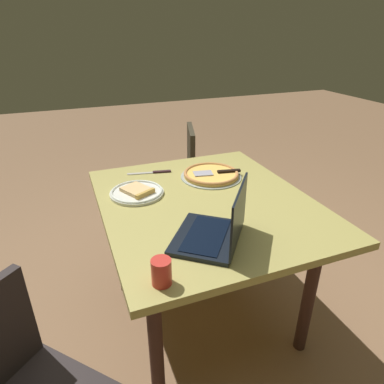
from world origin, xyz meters
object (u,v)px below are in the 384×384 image
(drink_cup, at_px, (161,272))
(chair_far, at_px, (176,172))
(dining_table, at_px, (206,217))
(table_knife, at_px, (154,172))
(pizza_tray, at_px, (211,174))
(laptop, at_px, (216,230))
(pizza_plate, at_px, (137,192))

(drink_cup, xyz_separation_m, chair_far, (-1.50, 0.56, -0.32))
(dining_table, bearing_deg, table_knife, -160.76)
(pizza_tray, bearing_deg, table_knife, -121.39)
(dining_table, relative_size, table_knife, 4.62)
(laptop, bearing_deg, pizza_plate, -158.98)
(dining_table, bearing_deg, laptop, -17.04)
(drink_cup, bearing_deg, table_knife, 166.19)
(laptop, height_order, pizza_tray, laptop)
(dining_table, distance_m, chair_far, 1.04)
(pizza_plate, height_order, drink_cup, drink_cup)
(dining_table, height_order, drink_cup, drink_cup)
(dining_table, xyz_separation_m, pizza_tray, (-0.25, 0.14, 0.11))
(pizza_plate, height_order, chair_far, chair_far)
(dining_table, bearing_deg, pizza_tray, 151.01)
(laptop, distance_m, table_knife, 0.76)
(pizza_tray, xyz_separation_m, table_knife, (-0.17, -0.29, -0.01))
(dining_table, relative_size, chair_far, 1.39)
(table_knife, xyz_separation_m, drink_cup, (0.91, -0.22, 0.04))
(laptop, relative_size, table_knife, 1.57)
(table_knife, bearing_deg, pizza_plate, -32.70)
(drink_cup, bearing_deg, chair_far, 159.59)
(pizza_plate, xyz_separation_m, drink_cup, (0.67, -0.07, 0.03))
(dining_table, relative_size, laptop, 2.94)
(pizza_tray, height_order, table_knife, pizza_tray)
(laptop, distance_m, drink_cup, 0.31)
(laptop, relative_size, pizza_plate, 1.45)
(pizza_tray, relative_size, chair_far, 0.41)
(pizza_plate, relative_size, chair_far, 0.32)
(pizza_tray, bearing_deg, pizza_plate, -81.79)
(pizza_plate, relative_size, pizza_tray, 0.79)
(table_knife, distance_m, drink_cup, 0.94)
(pizza_tray, height_order, drink_cup, drink_cup)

